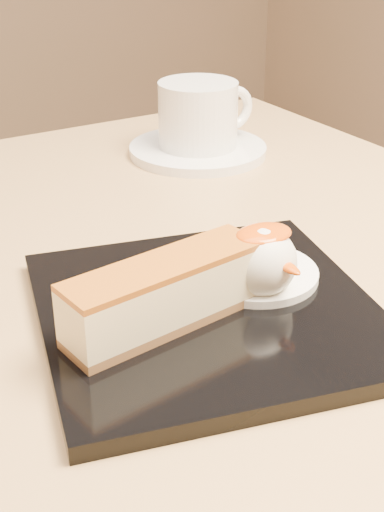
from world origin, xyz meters
TOP-DOWN VIEW (x-y plane):
  - table at (0.00, 0.00)m, footprint 0.80×0.80m
  - dessert_plate at (0.04, -0.05)m, footprint 0.27×0.27m
  - cheesecake at (0.00, -0.06)m, footprint 0.14×0.05m
  - cream_smear at (0.09, -0.04)m, footprint 0.09×0.09m
  - ice_cream_scoop at (0.08, -0.06)m, footprint 0.05×0.05m
  - mango_sauce at (0.08, -0.06)m, footprint 0.04×0.03m
  - mint_sprig at (0.06, -0.02)m, footprint 0.03×0.02m
  - saucer at (0.21, 0.24)m, footprint 0.15×0.15m
  - coffee_cup at (0.21, 0.24)m, footprint 0.11×0.09m

SIDE VIEW (x-z plane):
  - table at x=0.00m, z-range 0.20..0.92m
  - saucer at x=0.21m, z-range 0.72..0.73m
  - dessert_plate at x=0.04m, z-range 0.72..0.73m
  - cream_smear at x=0.09m, z-range 0.73..0.74m
  - mint_sprig at x=0.06m, z-range 0.74..0.74m
  - cheesecake at x=0.00m, z-range 0.73..0.78m
  - ice_cream_scoop at x=0.08m, z-range 0.73..0.78m
  - coffee_cup at x=0.21m, z-range 0.73..0.80m
  - mango_sauce at x=0.08m, z-range 0.77..0.78m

